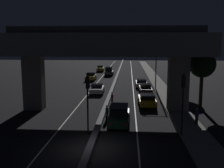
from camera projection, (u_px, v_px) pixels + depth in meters
ground_plane at (91, 148)px, 18.67m from camera, size 200.00×200.00×0.00m
lane_line_left_inner at (99, 80)px, 53.41m from camera, size 0.12×126.00×0.00m
lane_line_right_inner at (132, 81)px, 52.97m from camera, size 0.12×126.00×0.00m
median_divider at (116, 80)px, 53.16m from camera, size 0.49×126.00×0.35m
sidewalk_right at (160, 86)px, 45.76m from camera, size 2.49×126.00×0.16m
elevated_overpass at (105, 48)px, 28.26m from camera, size 21.57×9.04×9.27m
traffic_light_left_of_median at (88, 94)px, 21.12m from camera, size 0.30×0.49×4.94m
traffic_light_right_of_median at (183, 94)px, 20.62m from camera, size 0.30×0.49×5.12m
street_lamp at (154, 57)px, 42.09m from camera, size 2.66×0.32×8.94m
car_dark_green_lead at (119, 115)px, 23.74m from camera, size 1.99×4.33×1.84m
car_taxi_yellow_second at (147, 100)px, 31.07m from camera, size 2.11×4.33×1.47m
car_black_third at (145, 89)px, 39.22m from camera, size 1.95×4.39×1.45m
car_white_fourth at (141, 83)px, 44.75m from camera, size 2.02×4.42×1.36m
car_white_lead_oncoming at (97, 89)px, 39.00m from camera, size 2.12×4.06×1.41m
car_taxi_yellow_second_oncoming at (91, 77)px, 52.92m from camera, size 1.98×4.05×1.56m
car_grey_third_oncoming at (109, 71)px, 61.32m from camera, size 1.99×3.99×1.96m
car_taxi_yellow_fourth_oncoming at (100, 69)px, 69.99m from camera, size 2.00×4.36×1.53m
motorcycle_white_filtering_near at (107, 114)px, 25.54m from camera, size 0.32×1.74×1.47m
motorcycle_red_filtering_mid at (112, 99)px, 32.61m from camera, size 0.33×1.97×1.40m
pedestrian_on_sidewalk at (197, 116)px, 23.38m from camera, size 0.33×0.33×1.60m
roadside_tree_kerbside_near at (202, 65)px, 29.40m from camera, size 3.00×3.00×6.58m
roadside_tree_kerbside_mid at (179, 61)px, 38.80m from camera, size 3.17×3.17×6.40m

